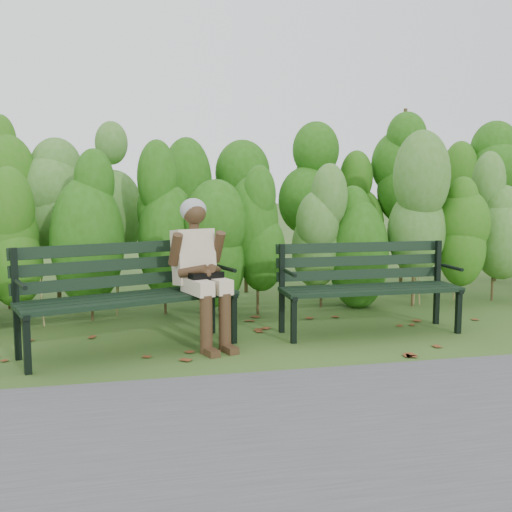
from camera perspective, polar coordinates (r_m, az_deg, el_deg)
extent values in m
plane|color=#325220|center=(5.59, 0.78, -8.07)|extent=(80.00, 80.00, 0.00)
cube|color=#474749|center=(3.60, 9.19, -16.71)|extent=(60.00, 2.50, 0.01)
cylinder|color=#47381E|center=(6.70, -20.05, -2.50)|extent=(0.03, 0.03, 0.80)
ellipsoid|color=#2A7213|center=(6.63, -20.28, 2.97)|extent=(0.64, 0.64, 1.44)
cylinder|color=#47381E|center=(6.65, -14.82, -2.39)|extent=(0.03, 0.03, 0.80)
ellipsoid|color=#2A7213|center=(6.58, -14.99, 3.13)|extent=(0.64, 0.64, 1.44)
cylinder|color=#47381E|center=(6.65, -9.54, -2.25)|extent=(0.03, 0.03, 0.80)
ellipsoid|color=#2A7213|center=(6.58, -9.65, 3.26)|extent=(0.64, 0.64, 1.44)
cylinder|color=#47381E|center=(6.71, -4.31, -2.10)|extent=(0.03, 0.03, 0.80)
ellipsoid|color=#2A7213|center=(6.64, -4.36, 3.37)|extent=(0.64, 0.64, 1.44)
cylinder|color=#47381E|center=(6.82, 0.79, -1.93)|extent=(0.03, 0.03, 0.80)
ellipsoid|color=#2A7213|center=(6.75, 0.80, 3.44)|extent=(0.64, 0.64, 1.44)
cylinder|color=#47381E|center=(6.98, 5.68, -1.76)|extent=(0.03, 0.03, 0.80)
ellipsoid|color=#2A7213|center=(6.92, 5.75, 3.49)|extent=(0.64, 0.64, 1.44)
cylinder|color=#47381E|center=(7.19, 10.32, -1.58)|extent=(0.03, 0.03, 0.80)
ellipsoid|color=#2A7213|center=(7.13, 10.43, 3.51)|extent=(0.64, 0.64, 1.44)
cylinder|color=#47381E|center=(7.45, 14.66, -1.41)|extent=(0.03, 0.03, 0.80)
ellipsoid|color=#2A7213|center=(7.39, 14.81, 3.51)|extent=(0.64, 0.64, 1.44)
cylinder|color=#47381E|center=(7.75, 18.70, -1.24)|extent=(0.03, 0.03, 0.80)
ellipsoid|color=#2A7213|center=(7.69, 18.88, 3.49)|extent=(0.64, 0.64, 1.44)
cylinder|color=#47381E|center=(8.08, 22.41, -1.08)|extent=(0.03, 0.03, 0.80)
ellipsoid|color=#2A7213|center=(8.02, 22.62, 3.46)|extent=(0.64, 0.64, 1.44)
cylinder|color=#47381E|center=(7.75, -23.15, -0.31)|extent=(0.04, 0.04, 1.10)
cylinder|color=#47381E|center=(7.64, -17.48, -0.17)|extent=(0.04, 0.04, 1.10)
ellipsoid|color=#255D11|center=(7.59, -17.72, 6.44)|extent=(0.70, 0.70, 1.98)
cylinder|color=#47381E|center=(7.61, -11.72, -0.02)|extent=(0.04, 0.04, 1.10)
ellipsoid|color=#255D11|center=(7.56, -11.88, 6.62)|extent=(0.70, 0.70, 1.98)
cylinder|color=#47381E|center=(7.66, -5.96, 0.13)|extent=(0.04, 0.04, 1.10)
ellipsoid|color=#255D11|center=(7.61, -6.05, 6.72)|extent=(0.70, 0.70, 1.98)
cylinder|color=#47381E|center=(7.78, -0.34, 0.27)|extent=(0.04, 0.04, 1.10)
ellipsoid|color=#255D11|center=(7.73, -0.34, 6.76)|extent=(0.70, 0.70, 1.98)
cylinder|color=#47381E|center=(7.98, 5.06, 0.40)|extent=(0.04, 0.04, 1.10)
ellipsoid|color=#255D11|center=(7.93, 5.13, 6.74)|extent=(0.70, 0.70, 1.98)
cylinder|color=#47381E|center=(8.24, 10.16, 0.53)|extent=(0.04, 0.04, 1.10)
ellipsoid|color=#255D11|center=(8.19, 10.29, 6.66)|extent=(0.70, 0.70, 1.98)
cylinder|color=#47381E|center=(8.56, 14.91, 0.64)|extent=(0.04, 0.04, 1.10)
ellipsoid|color=#255D11|center=(8.52, 15.10, 6.53)|extent=(0.70, 0.70, 1.98)
cylinder|color=#47381E|center=(8.94, 19.29, 0.74)|extent=(0.04, 0.04, 1.10)
ellipsoid|color=#255D11|center=(8.90, 19.51, 6.38)|extent=(0.70, 0.70, 1.98)
cube|color=brown|center=(5.14, -8.68, -9.47)|extent=(0.11, 0.11, 0.01)
cube|color=brown|center=(5.01, 18.65, -10.18)|extent=(0.11, 0.11, 0.01)
cube|color=brown|center=(4.81, -7.99, -10.57)|extent=(0.09, 0.10, 0.01)
cube|color=brown|center=(5.84, 17.44, -7.71)|extent=(0.08, 0.09, 0.01)
cube|color=brown|center=(6.49, 15.17, -6.19)|extent=(0.07, 0.09, 0.01)
cube|color=brown|center=(5.36, -16.10, -8.98)|extent=(0.09, 0.11, 0.01)
cube|color=brown|center=(5.98, 22.23, -7.56)|extent=(0.10, 0.11, 0.01)
cube|color=brown|center=(5.85, 15.04, -7.59)|extent=(0.11, 0.11, 0.01)
cube|color=brown|center=(4.73, -5.58, -10.86)|extent=(0.11, 0.11, 0.01)
cube|color=brown|center=(5.99, -12.13, -7.19)|extent=(0.10, 0.08, 0.01)
cube|color=brown|center=(5.85, 9.00, -7.46)|extent=(0.11, 0.11, 0.01)
cube|color=brown|center=(6.30, 2.35, -6.33)|extent=(0.11, 0.09, 0.01)
cube|color=brown|center=(5.57, -3.75, -8.11)|extent=(0.11, 0.09, 0.01)
cube|color=brown|center=(5.68, 2.54, -7.81)|extent=(0.10, 0.09, 0.01)
cube|color=brown|center=(5.17, 21.58, -9.77)|extent=(0.11, 0.11, 0.01)
cube|color=brown|center=(5.88, -18.96, -7.66)|extent=(0.09, 0.07, 0.01)
cube|color=brown|center=(6.19, 15.14, -6.82)|extent=(0.10, 0.09, 0.01)
cube|color=brown|center=(6.54, 19.33, -6.25)|extent=(0.11, 0.11, 0.01)
cube|color=brown|center=(5.37, -14.58, -8.89)|extent=(0.10, 0.11, 0.01)
cube|color=brown|center=(5.35, 0.31, -8.71)|extent=(0.11, 0.10, 0.01)
cube|color=brown|center=(5.44, -2.44, -8.46)|extent=(0.10, 0.08, 0.01)
cube|color=brown|center=(5.45, 6.00, -8.47)|extent=(0.11, 0.11, 0.01)
cube|color=brown|center=(4.77, -10.77, -10.81)|extent=(0.10, 0.11, 0.01)
cube|color=brown|center=(5.46, -2.77, -8.40)|extent=(0.10, 0.08, 0.01)
cube|color=brown|center=(6.08, 11.99, -6.96)|extent=(0.11, 0.11, 0.01)
cube|color=brown|center=(4.75, -12.69, -10.91)|extent=(0.11, 0.11, 0.01)
cube|color=black|center=(5.07, -11.15, -4.36)|extent=(1.80, 0.68, 0.04)
cube|color=black|center=(5.19, -11.63, -4.11)|extent=(1.80, 0.68, 0.04)
cube|color=black|center=(5.31, -12.08, -3.88)|extent=(1.80, 0.68, 0.04)
cube|color=black|center=(5.43, -12.51, -3.65)|extent=(1.80, 0.68, 0.04)
cube|color=black|center=(5.50, -12.85, -2.33)|extent=(1.79, 0.63, 0.11)
cube|color=black|center=(5.50, -12.94, -0.82)|extent=(1.79, 0.63, 0.11)
cube|color=black|center=(5.50, -13.02, 0.70)|extent=(1.79, 0.63, 0.11)
cube|color=black|center=(4.90, -20.98, -7.87)|extent=(0.07, 0.07, 0.46)
cube|color=black|center=(5.28, -21.89, -4.29)|extent=(0.07, 0.07, 0.93)
cube|color=black|center=(5.05, -21.47, -4.99)|extent=(0.21, 0.51, 0.04)
cylinder|color=black|center=(4.96, -21.49, -2.53)|extent=(0.15, 0.38, 0.04)
cube|color=black|center=(5.46, -2.17, -5.94)|extent=(0.07, 0.07, 0.46)
cube|color=black|center=(5.80, -4.26, -2.85)|extent=(0.07, 0.07, 0.93)
cube|color=black|center=(5.59, -3.19, -3.41)|extent=(0.21, 0.51, 0.04)
cylinder|color=black|center=(5.51, -2.96, -1.17)|extent=(0.15, 0.38, 0.04)
cube|color=black|center=(5.72, 11.62, -3.42)|extent=(1.74, 0.11, 0.04)
cube|color=black|center=(5.83, 11.13, -3.22)|extent=(1.74, 0.11, 0.04)
cube|color=black|center=(5.94, 10.66, -3.02)|extent=(1.74, 0.11, 0.04)
cube|color=black|center=(6.04, 10.20, -2.84)|extent=(1.74, 0.11, 0.04)
cube|color=black|center=(6.11, 9.90, -1.72)|extent=(1.74, 0.06, 0.10)
cube|color=black|center=(6.10, 9.87, -0.45)|extent=(1.74, 0.06, 0.10)
cube|color=black|center=(6.10, 9.85, 0.83)|extent=(1.74, 0.06, 0.10)
cube|color=black|center=(5.46, 3.61, -6.09)|extent=(0.05, 0.05, 0.43)
cube|color=black|center=(5.81, 2.47, -3.12)|extent=(0.05, 0.05, 0.87)
cube|color=black|center=(5.61, 3.07, -3.69)|extent=(0.05, 0.48, 0.04)
cylinder|color=black|center=(5.53, 3.22, -1.61)|extent=(0.04, 0.36, 0.03)
cube|color=black|center=(6.13, 18.72, -5.02)|extent=(0.05, 0.05, 0.43)
cube|color=black|center=(6.45, 16.88, -2.42)|extent=(0.05, 0.05, 0.87)
cube|color=black|center=(6.26, 17.87, -2.91)|extent=(0.05, 0.48, 0.04)
cylinder|color=black|center=(6.19, 18.17, -1.04)|extent=(0.04, 0.36, 0.03)
cube|color=beige|center=(5.24, -5.61, -2.91)|extent=(0.26, 0.44, 0.13)
cube|color=beige|center=(5.31, -3.85, -2.75)|extent=(0.26, 0.44, 0.13)
cylinder|color=#422C19|center=(5.15, -4.77, -6.51)|extent=(0.14, 0.14, 0.50)
cylinder|color=#422C19|center=(5.22, -2.99, -6.29)|extent=(0.14, 0.14, 0.50)
cube|color=#422C19|center=(5.13, -4.35, -9.11)|extent=(0.15, 0.22, 0.06)
cube|color=#422C19|center=(5.21, -2.56, -8.85)|extent=(0.15, 0.22, 0.06)
cube|color=beige|center=(5.48, -5.97, -0.06)|extent=(0.42, 0.35, 0.52)
cylinder|color=#422C19|center=(5.44, -5.91, 2.73)|extent=(0.09, 0.09, 0.10)
sphere|color=#422C19|center=(5.42, -5.89, 4.09)|extent=(0.21, 0.21, 0.21)
ellipsoid|color=gray|center=(5.44, -6.00, 4.37)|extent=(0.24, 0.23, 0.22)
cylinder|color=#422C19|center=(5.32, -7.67, 0.62)|extent=(0.15, 0.23, 0.31)
cylinder|color=#422C19|center=(5.49, -3.64, 0.86)|extent=(0.15, 0.23, 0.31)
cylinder|color=#422C19|center=(5.26, -6.04, -1.44)|extent=(0.27, 0.22, 0.13)
cylinder|color=#422C19|center=(5.35, -4.00, -1.28)|extent=(0.17, 0.28, 0.13)
sphere|color=#422C19|center=(5.26, -4.73, -1.66)|extent=(0.11, 0.11, 0.11)
cube|color=black|center=(5.28, -4.77, -2.39)|extent=(0.32, 0.21, 0.16)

